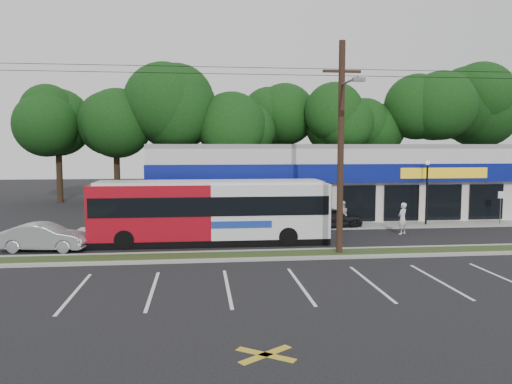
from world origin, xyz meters
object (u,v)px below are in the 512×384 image
object	(u,v)px
metrobus	(211,210)
car_silver	(44,237)
car_dark	(331,218)
lamp_post	(427,185)
pedestrian_b	(342,215)
pedestrian_a	(402,219)
utility_pole	(338,141)
sign_post	(501,202)

from	to	relation	value
metrobus	car_silver	distance (m)	8.35
metrobus	car_dark	size ratio (longest dim) A/B	3.12
lamp_post	pedestrian_b	bearing A→B (deg)	-176.98
lamp_post	car_dark	bearing A→B (deg)	-177.32
pedestrian_a	pedestrian_b	bearing A→B (deg)	-77.41
metrobus	car_silver	size ratio (longest dim) A/B	2.99
utility_pole	sign_post	xyz separation A→B (m)	(13.17, 7.65, -3.86)
utility_pole	car_dark	bearing A→B (deg)	76.88
utility_pole	pedestrian_a	distance (m)	8.66
utility_pole	pedestrian_b	size ratio (longest dim) A/B	28.86
pedestrian_b	metrobus	bearing A→B (deg)	20.92
sign_post	car_silver	world-z (taller)	sign_post
pedestrian_b	car_silver	bearing A→B (deg)	12.07
metrobus	sign_post	bearing A→B (deg)	12.49
utility_pole	sign_post	bearing A→B (deg)	30.15
utility_pole	pedestrian_b	world-z (taller)	utility_pole
utility_pole	pedestrian_a	bearing A→B (deg)	43.23
metrobus	pedestrian_a	distance (m)	11.37
lamp_post	car_silver	bearing A→B (deg)	-166.59
lamp_post	sign_post	distance (m)	5.13
utility_pole	pedestrian_b	xyz separation A→B (m)	(2.48, 7.57, -4.55)
car_dark	pedestrian_a	bearing A→B (deg)	-135.89
lamp_post	metrobus	size ratio (longest dim) A/B	0.34
utility_pole	metrobus	xyz separation A→B (m)	(-5.84, 3.57, -3.64)
utility_pole	pedestrian_a	size ratio (longest dim) A/B	26.84
metrobus	pedestrian_a	world-z (taller)	metrobus
lamp_post	car_dark	size ratio (longest dim) A/B	1.07
sign_post	car_silver	xyz separation A→B (m)	(-27.23, -5.07, -0.87)
sign_post	metrobus	size ratio (longest dim) A/B	0.18
utility_pole	pedestrian_b	distance (m)	9.18
pedestrian_b	lamp_post	bearing A→B (deg)	178.27
utility_pole	sign_post	distance (m)	15.71
utility_pole	sign_post	size ratio (longest dim) A/B	22.47
metrobus	car_dark	world-z (taller)	metrobus
sign_post	pedestrian_b	bearing A→B (deg)	-179.60
sign_post	pedestrian_a	xyz separation A→B (m)	(-7.77, -2.57, -0.62)
car_silver	pedestrian_a	world-z (taller)	pedestrian_a
sign_post	car_silver	size ratio (longest dim) A/B	0.53
lamp_post	sign_post	world-z (taller)	lamp_post
sign_post	pedestrian_b	xyz separation A→B (m)	(-10.68, -0.07, -0.69)
car_dark	metrobus	bearing A→B (deg)	106.40
sign_post	car_dark	distance (m)	11.44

